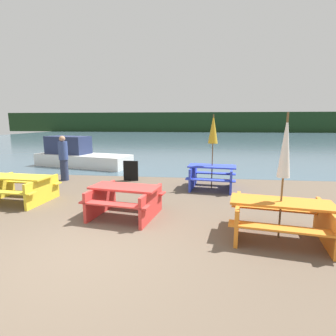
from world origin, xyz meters
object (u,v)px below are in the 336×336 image
at_px(picnic_table_red, 125,198).
at_px(picnic_table_blue, 212,175).
at_px(person, 64,158).
at_px(picnic_table_orange, 280,216).
at_px(boat, 79,155).
at_px(umbrella_white, 285,147).
at_px(picnic_table_yellow, 18,186).
at_px(umbrella_gold, 213,130).
at_px(signboard, 131,171).

xyz_separation_m(picnic_table_red, picnic_table_blue, (2.14, 2.83, 0.02)).
distance_m(picnic_table_red, person, 4.81).
xyz_separation_m(picnic_table_orange, picnic_table_blue, (-1.11, 3.64, 0.01)).
distance_m(picnic_table_red, boat, 7.85).
height_order(umbrella_white, boat, umbrella_white).
relative_size(picnic_table_yellow, umbrella_white, 0.80).
bearing_deg(picnic_table_yellow, boat, 99.64).
distance_m(umbrella_gold, boat, 7.55).
xyz_separation_m(umbrella_white, person, (-6.58, 4.24, -0.91)).
distance_m(picnic_table_yellow, signboard, 3.80).
xyz_separation_m(boat, signboard, (3.43, -2.91, -0.15)).
bearing_deg(picnic_table_red, picnic_table_orange, -13.90).
height_order(picnic_table_yellow, umbrella_white, umbrella_white).
height_order(picnic_table_yellow, signboard, signboard).
xyz_separation_m(picnic_table_orange, picnic_table_red, (-3.25, 0.80, -0.00)).
bearing_deg(picnic_table_blue, boat, 149.57).
bearing_deg(picnic_table_blue, signboard, 164.13).
height_order(picnic_table_blue, umbrella_white, umbrella_white).
distance_m(umbrella_gold, person, 5.62).
bearing_deg(person, picnic_table_orange, -32.79).
relative_size(picnic_table_red, picnic_table_yellow, 0.94).
bearing_deg(picnic_table_blue, umbrella_gold, -116.57).
distance_m(picnic_table_orange, umbrella_gold, 4.09).
bearing_deg(picnic_table_yellow, signboard, 50.14).
xyz_separation_m(picnic_table_red, boat, (-4.26, 6.59, 0.09)).
height_order(picnic_table_blue, umbrella_gold, umbrella_gold).
height_order(picnic_table_blue, boat, boat).
bearing_deg(picnic_table_red, umbrella_white, -13.90).
relative_size(picnic_table_blue, person, 1.01).
distance_m(umbrella_white, signboard, 6.21).
relative_size(picnic_table_yellow, boat, 0.37).
bearing_deg(signboard, person, -174.58).
relative_size(picnic_table_orange, umbrella_white, 0.86).
bearing_deg(umbrella_gold, picnic_table_yellow, -159.00).
xyz_separation_m(picnic_table_orange, person, (-6.58, 4.24, 0.40)).
xyz_separation_m(picnic_table_yellow, umbrella_white, (6.51, -1.56, 1.31)).
bearing_deg(picnic_table_red, boat, 122.87).
relative_size(picnic_table_blue, boat, 0.34).
distance_m(picnic_table_red, signboard, 3.77).
bearing_deg(umbrella_gold, picnic_table_red, -127.02).
bearing_deg(umbrella_gold, umbrella_white, -73.03).
bearing_deg(picnic_table_blue, picnic_table_yellow, -159.00).
bearing_deg(person, picnic_table_yellow, -88.49).
xyz_separation_m(picnic_table_yellow, person, (-0.07, 2.68, 0.40)).
distance_m(picnic_table_orange, boat, 10.53).
height_order(umbrella_white, person, umbrella_white).
bearing_deg(umbrella_white, signboard, 132.30).
relative_size(picnic_table_yellow, signboard, 2.52).
distance_m(picnic_table_blue, signboard, 3.09).
bearing_deg(picnic_table_red, signboard, 102.73).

